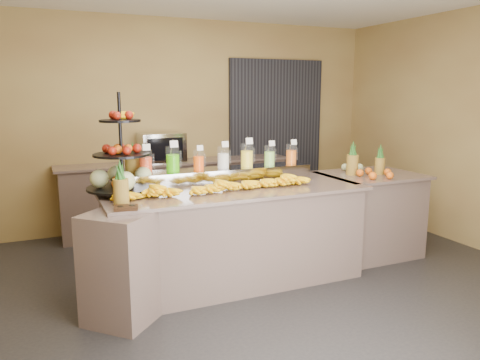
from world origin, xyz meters
TOP-DOWN VIEW (x-y plane):
  - ground at (0.00, 0.00)m, footprint 6.00×6.00m
  - room_envelope at (0.19, 0.79)m, footprint 6.04×5.02m
  - buffet_counter at (-0.12, 0.26)m, footprint 2.75×1.25m
  - right_counter at (1.70, 0.40)m, footprint 1.08×0.88m
  - back_ledge at (0.00, 2.25)m, footprint 3.10×0.55m
  - pitcher_tray at (0.00, 0.58)m, footprint 1.85×0.30m
  - juice_pitcher_orange_a at (-0.78, 0.58)m, footprint 0.12×0.13m
  - juice_pitcher_green at (-0.52, 0.58)m, footprint 0.13×0.13m
  - juice_pitcher_orange_b at (-0.26, 0.58)m, footprint 0.11×0.11m
  - juice_pitcher_milk at (0.00, 0.58)m, footprint 0.12×0.12m
  - juice_pitcher_lemon at (0.26, 0.58)m, footprint 0.13×0.13m
  - juice_pitcher_lime at (0.52, 0.58)m, footprint 0.11×0.12m
  - juice_pitcher_orange_c at (0.78, 0.58)m, footprint 0.11×0.12m
  - banana_heap at (-0.18, 0.23)m, footprint 1.89×0.17m
  - fruit_stand at (-0.97, 0.49)m, footprint 0.80×0.80m
  - condiment_caddy at (-1.10, -0.13)m, footprint 0.21×0.17m
  - pineapple_left_a at (-1.10, 0.04)m, footprint 0.13×0.13m
  - pineapple_left_b at (-0.87, 0.72)m, footprint 0.15×0.15m
  - right_fruit_pile at (1.62, 0.31)m, footprint 0.42×0.40m
  - oven_warmer at (-0.20, 2.25)m, footprint 0.58×0.42m

SIDE VIEW (x-z plane):
  - ground at x=0.00m, z-range 0.00..0.00m
  - buffet_counter at x=-0.12m, z-range 0.00..0.93m
  - back_ledge at x=0.00m, z-range 0.00..0.93m
  - right_counter at x=1.70m, z-range 0.00..0.93m
  - condiment_caddy at x=-1.10m, z-range 0.93..0.96m
  - banana_heap at x=-0.18m, z-range 0.91..1.07m
  - right_fruit_pile at x=1.62m, z-range 0.89..1.11m
  - pitcher_tray at x=0.00m, z-range 0.93..1.08m
  - pineapple_left_a at x=-1.10m, z-range 0.88..1.25m
  - pineapple_left_b at x=-0.87m, z-range 0.88..1.32m
  - oven_warmer at x=-0.20m, z-range 0.93..1.31m
  - fruit_stand at x=-0.97m, z-range 0.71..1.61m
  - juice_pitcher_orange_b at x=-0.26m, z-range 1.04..1.30m
  - juice_pitcher_lime at x=0.52m, z-range 1.04..1.31m
  - juice_pitcher_orange_c at x=0.78m, z-range 1.04..1.31m
  - juice_pitcher_milk at x=0.00m, z-range 1.03..1.32m
  - juice_pitcher_orange_a at x=-0.78m, z-range 1.03..1.33m
  - juice_pitcher_lemon at x=0.26m, z-range 1.03..1.34m
  - juice_pitcher_green at x=-0.52m, z-range 1.03..1.34m
  - room_envelope at x=0.19m, z-range 0.47..3.29m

